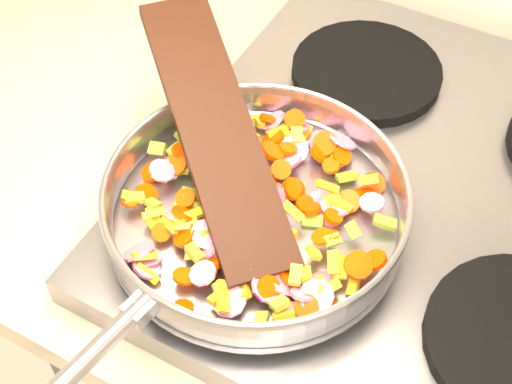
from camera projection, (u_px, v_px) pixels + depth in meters
The scene contains 6 objects.
cooktop at pixel (429, 202), 0.80m from camera, with size 0.60×0.60×0.04m, color #939399.
grate_fl at pixel (261, 226), 0.75m from camera, with size 0.19×0.19×0.02m, color black.
grate_bl at pixel (366, 71), 0.90m from camera, with size 0.19×0.19×0.02m, color black.
saute_pan at pixel (254, 204), 0.72m from camera, with size 0.34×0.51×0.05m.
vegetable_heap at pixel (259, 205), 0.73m from camera, with size 0.29×0.29×0.05m.
wooden_spatula at pixel (215, 129), 0.73m from camera, with size 0.33×0.08×0.02m, color black.
Camera 1 is at (-0.63, 1.13, 1.55)m, focal length 50.00 mm.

